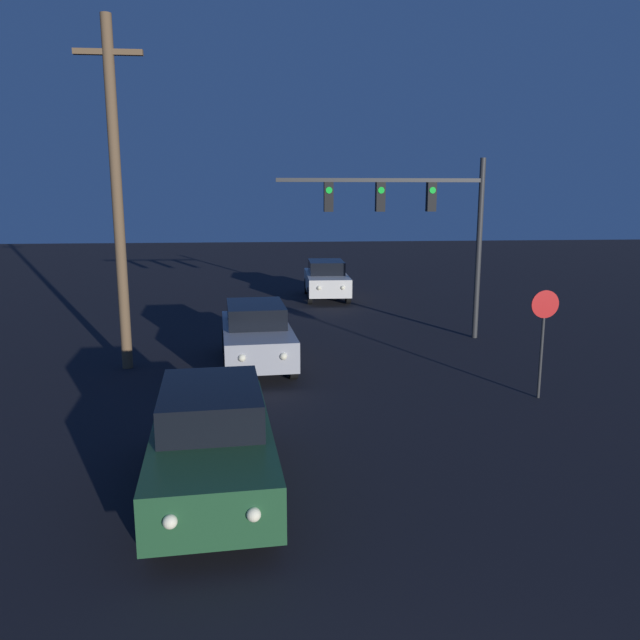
# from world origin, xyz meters

# --- Properties ---
(car_near) EXTENTS (2.14, 4.73, 1.69)m
(car_near) POSITION_xyz_m (-2.17, 6.96, 0.88)
(car_near) COLOR #1E4728
(car_near) RESTS_ON ground_plane
(car_mid) EXTENTS (2.12, 4.73, 1.69)m
(car_mid) POSITION_xyz_m (-1.52, 14.46, 0.88)
(car_mid) COLOR #99999E
(car_mid) RESTS_ON ground_plane
(car_far) EXTENTS (1.94, 4.67, 1.69)m
(car_far) POSITION_xyz_m (1.56, 25.51, 0.88)
(car_far) COLOR beige
(car_far) RESTS_ON ground_plane
(traffic_signal_mast) EXTENTS (6.57, 0.30, 5.76)m
(traffic_signal_mast) POSITION_xyz_m (3.59, 17.17, 4.02)
(traffic_signal_mast) COLOR #2D2D2D
(traffic_signal_mast) RESTS_ON ground_plane
(stop_sign) EXTENTS (0.64, 0.07, 2.53)m
(stop_sign) POSITION_xyz_m (4.99, 10.98, 1.73)
(stop_sign) COLOR #2D2D2D
(stop_sign) RESTS_ON ground_plane
(utility_pole) EXTENTS (1.69, 0.28, 8.98)m
(utility_pole) POSITION_xyz_m (-5.03, 14.51, 4.65)
(utility_pole) COLOR brown
(utility_pole) RESTS_ON ground_plane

